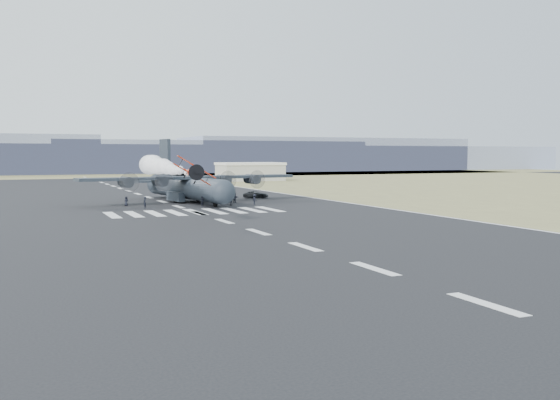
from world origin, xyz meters
TOP-DOWN VIEW (x-y plane):
  - ground at (0.00, 0.00)m, footprint 500.00×500.00m
  - scrub_far at (0.00, 230.00)m, footprint 500.00×80.00m
  - runway_markings at (0.00, 60.00)m, footprint 60.00×260.00m
  - ridge_seg_d at (0.00, 260.00)m, footprint 150.00×50.00m
  - ridge_seg_e at (65.00, 260.00)m, footprint 150.00×50.00m
  - ridge_seg_f at (130.00, 260.00)m, footprint 150.00×50.00m
  - ridge_seg_g at (195.00, 260.00)m, footprint 150.00×50.00m
  - hangar_right at (46.00, 150.00)m, footprint 20.50×12.50m
  - aerobatic_biplane at (-4.21, 35.29)m, footprint 4.77×4.90m
  - smoke_trail at (-3.04, 62.57)m, footprint 3.44×33.74m
  - transport_aircraft at (3.89, 69.18)m, footprint 39.76×32.62m
  - support_vehicle at (18.88, 74.05)m, footprint 5.40×4.42m
  - crew_a at (3.58, 58.45)m, footprint 0.80×0.76m
  - crew_b at (4.63, 63.61)m, footprint 0.87×0.87m
  - crew_c at (13.11, 59.52)m, footprint 0.68×1.20m
  - crew_d at (8.74, 59.05)m, footprint 1.05×0.68m
  - crew_e at (-7.54, 65.04)m, footprint 0.86×0.88m
  - crew_f at (11.49, 65.15)m, footprint 0.98×1.69m
  - crew_g at (-5.73, 58.63)m, footprint 0.75×0.82m
  - crew_h at (10.88, 63.60)m, footprint 0.99×0.97m

SIDE VIEW (x-z plane):
  - ground at x=0.00m, z-range 0.00..0.00m
  - scrub_far at x=0.00m, z-range 0.00..0.00m
  - runway_markings at x=0.00m, z-range 0.00..0.01m
  - support_vehicle at x=18.88m, z-range 0.00..1.37m
  - crew_b at x=4.63m, z-range 0.00..1.56m
  - crew_e at x=-7.54m, z-range 0.00..1.57m
  - crew_d at x=8.74m, z-range 0.00..1.66m
  - crew_a at x=3.58m, z-range 0.00..1.71m
  - crew_f at x=11.49m, z-range 0.00..1.74m
  - crew_h at x=10.88m, z-range 0.00..1.76m
  - crew_c at x=13.11m, z-range 0.00..1.76m
  - crew_g at x=-5.73m, z-range 0.00..1.88m
  - transport_aircraft at x=3.89m, z-range -2.78..8.69m
  - hangar_right at x=46.00m, z-range 0.06..5.96m
  - aerobatic_biplane at x=-4.21m, z-range 4.42..8.31m
  - ridge_seg_d at x=0.00m, z-range 0.00..13.00m
  - ridge_seg_g at x=195.00m, z-range 0.00..13.00m
  - smoke_trail at x=-3.04m, z-range 4.90..8.34m
  - ridge_seg_e at x=65.00m, z-range 0.00..15.00m
  - ridge_seg_f at x=130.00m, z-range 0.00..17.00m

